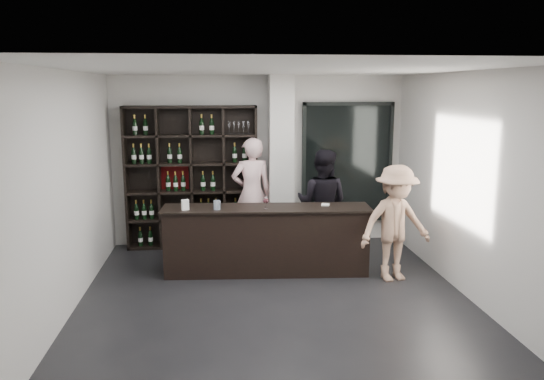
{
  "coord_description": "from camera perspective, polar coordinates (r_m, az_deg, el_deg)",
  "views": [
    {
      "loc": [
        -0.69,
        -6.34,
        2.68
      ],
      "look_at": [
        0.06,
        1.1,
        1.24
      ],
      "focal_mm": 35.0,
      "sensor_mm": 36.0,
      "label": 1
    }
  ],
  "objects": [
    {
      "name": "wine_glass",
      "position": [
        7.52,
        -0.69,
        -1.31
      ],
      "size": [
        0.11,
        0.11,
        0.2
      ],
      "primitive_type": null,
      "rotation": [
        0.0,
        0.0,
        0.36
      ],
      "color": "white",
      "rests_on": "tasting_counter"
    },
    {
      "name": "napkin_stack",
      "position": [
        7.81,
        5.76,
        -1.59
      ],
      "size": [
        0.14,
        0.14,
        0.02
      ],
      "primitive_type": "cube",
      "rotation": [
        0.0,
        0.0,
        -0.25
      ],
      "color": "white",
      "rests_on": "tasting_counter"
    },
    {
      "name": "spit_cup",
      "position": [
        7.54,
        -5.94,
        -1.62
      ],
      "size": [
        0.11,
        0.11,
        0.13
      ],
      "primitive_type": "cylinder",
      "rotation": [
        0.0,
        0.0,
        -0.1
      ],
      "color": "#AFC0D9",
      "rests_on": "tasting_counter"
    },
    {
      "name": "glass_panel",
      "position": [
        9.39,
        8.09,
        2.94
      ],
      "size": [
        1.6,
        0.08,
        2.1
      ],
      "color": "black",
      "rests_on": "floor"
    },
    {
      "name": "customer",
      "position": [
        7.62,
        13.13,
        -3.51
      ],
      "size": [
        1.16,
        0.8,
        1.65
      ],
      "primitive_type": "imported",
      "rotation": [
        0.0,
        0.0,
        0.19
      ],
      "color": "tan",
      "rests_on": "floor"
    },
    {
      "name": "structural_column",
      "position": [
        8.95,
        0.95,
        2.99
      ],
      "size": [
        0.4,
        0.4,
        2.9
      ],
      "primitive_type": "cube",
      "color": "silver",
      "rests_on": "floor"
    },
    {
      "name": "taster_pink",
      "position": [
        8.92,
        -2.2,
        -0.36
      ],
      "size": [
        0.75,
        0.56,
        1.88
      ],
      "primitive_type": "imported",
      "rotation": [
        0.0,
        0.0,
        3.31
      ],
      "color": "#FFCFCF",
      "rests_on": "floor"
    },
    {
      "name": "tasting_counter",
      "position": [
        7.78,
        -0.6,
        -5.4
      ],
      "size": [
        3.01,
        0.63,
        0.99
      ],
      "rotation": [
        0.0,
        0.0,
        -0.06
      ],
      "color": "black",
      "rests_on": "floor"
    },
    {
      "name": "card_stand",
      "position": [
        7.56,
        -9.32,
        -1.59
      ],
      "size": [
        0.11,
        0.08,
        0.15
      ],
      "primitive_type": "cube",
      "rotation": [
        0.0,
        0.0,
        0.39
      ],
      "color": "white",
      "rests_on": "tasting_counter"
    },
    {
      "name": "floor",
      "position": [
        6.92,
        0.41,
        -11.95
      ],
      "size": [
        5.0,
        5.5,
        0.01
      ],
      "primitive_type": "cube",
      "color": "black",
      "rests_on": "ground"
    },
    {
      "name": "wine_shelf",
      "position": [
        9.04,
        -8.62,
        1.34
      ],
      "size": [
        2.2,
        0.35,
        2.4
      ],
      "primitive_type": null,
      "color": "black",
      "rests_on": "floor"
    },
    {
      "name": "taster_black",
      "position": [
        8.56,
        5.41,
        -1.4
      ],
      "size": [
        1.04,
        0.95,
        1.73
      ],
      "primitive_type": "imported",
      "rotation": [
        0.0,
        0.0,
        2.71
      ],
      "color": "black",
      "rests_on": "floor"
    }
  ]
}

